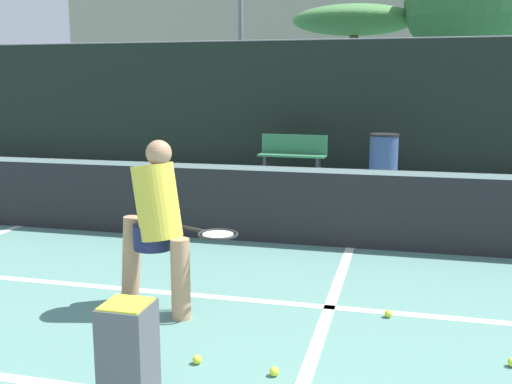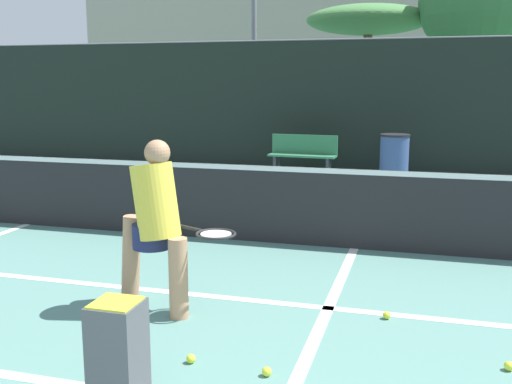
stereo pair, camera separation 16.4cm
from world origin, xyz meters
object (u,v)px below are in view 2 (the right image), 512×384
Objects in this scene: ball_hopper at (118,357)px; courtside_bench at (303,154)px; parked_car at (333,131)px; player_practicing at (156,221)px; trash_bin at (394,158)px.

courtside_bench is (-0.76, 9.25, 0.09)m from ball_hopper.
parked_car reaches higher than courtside_bench.
parked_car is (-0.71, 13.07, 0.27)m from ball_hopper.
courtside_bench is 3.83m from parked_car.
player_practicing is at bearing -84.15° from courtside_bench.
parked_car is at bearing 93.13° from ball_hopper.
courtside_bench is (-0.26, 7.64, -0.33)m from player_practicing.
player_practicing is 1.59× the size of trash_bin.
player_practicing reaches higher than courtside_bench.
player_practicing is 2.10× the size of ball_hopper.
ball_hopper is (0.50, -1.60, -0.42)m from player_practicing.
trash_bin is 0.20× the size of parked_car.
parked_car is (0.04, 3.82, 0.19)m from courtside_bench.
player_practicing reaches higher than trash_bin.
courtside_bench is 0.31× the size of parked_car.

